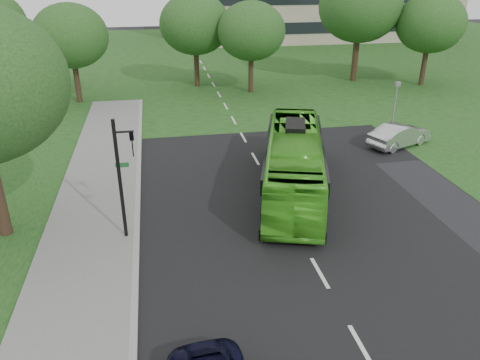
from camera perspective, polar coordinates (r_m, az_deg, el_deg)
The scene contains 11 objects.
ground at distance 20.50m, azimuth 7.83°, elevation -7.92°, with size 160.00×160.00×0.00m, color black.
street_surfaces at distance 40.91m, azimuth -2.46°, elevation 9.26°, with size 120.00×120.00×0.15m.
tree_park_a at distance 42.83m, azimuth -19.96°, elevation 16.17°, with size 6.19×6.19×8.23m.
tree_park_b at distance 46.33m, azimuth -5.51°, elevation 18.38°, with size 6.64×6.64×8.71m.
tree_park_c at distance 43.99m, azimuth 1.39°, elevation 17.69°, with size 6.13×6.13×8.14m.
tree_park_d at distance 49.88m, azimuth 14.46°, elevation 19.81°, with size 8.09×8.09×10.70m.
tree_park_e at distance 50.15m, azimuth 22.23°, elevation 17.25°, with size 6.48×6.48×8.64m.
bus at distance 24.45m, azimuth 6.58°, elevation 2.04°, with size 2.69×11.50×3.20m, color green.
sedan at distance 32.68m, azimuth 18.87°, elevation 5.20°, with size 1.60×4.59×1.51m, color silver.
traffic_light at distance 19.93m, azimuth -14.07°, elevation 1.03°, with size 0.88×0.23×5.47m.
camera_pole at distance 33.49m, azimuth 18.37°, elevation 8.95°, with size 0.34×0.30×3.94m.
Camera 1 is at (-5.81, -16.27, 11.02)m, focal length 35.00 mm.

